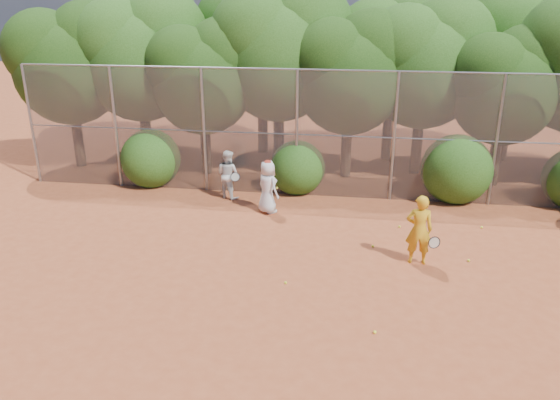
# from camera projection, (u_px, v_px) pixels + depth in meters

# --- Properties ---
(ground) EXTENTS (80.00, 80.00, 0.00)m
(ground) POSITION_uv_depth(u_px,v_px,m) (308.00, 288.00, 12.08)
(ground) COLOR brown
(ground) RESTS_ON ground
(fence_back) EXTENTS (20.05, 0.09, 4.03)m
(fence_back) POSITION_uv_depth(u_px,v_px,m) (325.00, 134.00, 16.93)
(fence_back) COLOR gray
(fence_back) RESTS_ON ground
(tree_0) EXTENTS (4.38, 3.81, 6.00)m
(tree_0) POSITION_uv_depth(u_px,v_px,m) (70.00, 60.00, 19.47)
(tree_0) COLOR black
(tree_0) RESTS_ON ground
(tree_1) EXTENTS (4.64, 4.03, 6.35)m
(tree_1) POSITION_uv_depth(u_px,v_px,m) (141.00, 53.00, 19.50)
(tree_1) COLOR black
(tree_1) RESTS_ON ground
(tree_2) EXTENTS (3.99, 3.47, 5.47)m
(tree_2) POSITION_uv_depth(u_px,v_px,m) (204.00, 73.00, 18.70)
(tree_2) COLOR black
(tree_2) RESTS_ON ground
(tree_3) EXTENTS (4.89, 4.26, 6.70)m
(tree_3) POSITION_uv_depth(u_px,v_px,m) (281.00, 47.00, 19.00)
(tree_3) COLOR black
(tree_3) RESTS_ON ground
(tree_4) EXTENTS (4.19, 3.64, 5.73)m
(tree_4) POSITION_uv_depth(u_px,v_px,m) (351.00, 69.00, 18.31)
(tree_4) COLOR black
(tree_4) RESTS_ON ground
(tree_5) EXTENTS (4.51, 3.92, 6.17)m
(tree_5) POSITION_uv_depth(u_px,v_px,m) (426.00, 59.00, 18.60)
(tree_5) COLOR black
(tree_5) RESTS_ON ground
(tree_6) EXTENTS (3.86, 3.36, 5.29)m
(tree_6) POSITION_uv_depth(u_px,v_px,m) (507.00, 82.00, 17.53)
(tree_6) COLOR black
(tree_6) RESTS_ON ground
(tree_9) EXTENTS (4.83, 4.20, 6.62)m
(tree_9) POSITION_uv_depth(u_px,v_px,m) (139.00, 42.00, 21.71)
(tree_9) COLOR black
(tree_9) RESTS_ON ground
(tree_10) EXTENTS (5.15, 4.48, 7.06)m
(tree_10) POSITION_uv_depth(u_px,v_px,m) (264.00, 36.00, 21.10)
(tree_10) COLOR black
(tree_10) RESTS_ON ground
(tree_11) EXTENTS (4.64, 4.03, 6.35)m
(tree_11) POSITION_uv_depth(u_px,v_px,m) (394.00, 51.00, 20.18)
(tree_11) COLOR black
(tree_11) RESTS_ON ground
(tree_12) EXTENTS (5.02, 4.37, 6.88)m
(tree_12) POSITION_uv_depth(u_px,v_px,m) (519.00, 41.00, 19.99)
(tree_12) COLOR black
(tree_12) RESTS_ON ground
(bush_0) EXTENTS (2.00, 2.00, 2.00)m
(bush_0) POSITION_uv_depth(u_px,v_px,m) (151.00, 156.00, 18.41)
(bush_0) COLOR #1F4511
(bush_0) RESTS_ON ground
(bush_1) EXTENTS (1.80, 1.80, 1.80)m
(bush_1) POSITION_uv_depth(u_px,v_px,m) (297.00, 165.00, 17.74)
(bush_1) COLOR #1F4511
(bush_1) RESTS_ON ground
(bush_2) EXTENTS (2.20, 2.20, 2.20)m
(bush_2) POSITION_uv_depth(u_px,v_px,m) (457.00, 166.00, 16.97)
(bush_2) COLOR #1F4511
(bush_2) RESTS_ON ground
(player_yellow) EXTENTS (0.82, 0.47, 1.73)m
(player_yellow) POSITION_uv_depth(u_px,v_px,m) (419.00, 230.00, 12.93)
(player_yellow) COLOR gold
(player_yellow) RESTS_ON ground
(player_teen) EXTENTS (0.92, 0.89, 1.61)m
(player_teen) POSITION_uv_depth(u_px,v_px,m) (268.00, 187.00, 16.05)
(player_teen) COLOR silver
(player_teen) RESTS_ON ground
(player_white) EXTENTS (0.94, 0.87, 1.56)m
(player_white) POSITION_uv_depth(u_px,v_px,m) (228.00, 174.00, 17.24)
(player_white) COLOR silver
(player_white) RESTS_ON ground
(ball_0) EXTENTS (0.07, 0.07, 0.07)m
(ball_0) POSITION_uv_depth(u_px,v_px,m) (373.00, 246.00, 14.02)
(ball_0) COLOR yellow
(ball_0) RESTS_ON ground
(ball_1) EXTENTS (0.07, 0.07, 0.07)m
(ball_1) POSITION_uv_depth(u_px,v_px,m) (399.00, 227.00, 15.20)
(ball_1) COLOR yellow
(ball_1) RESTS_ON ground
(ball_2) EXTENTS (0.07, 0.07, 0.07)m
(ball_2) POSITION_uv_depth(u_px,v_px,m) (375.00, 332.00, 10.43)
(ball_2) COLOR yellow
(ball_2) RESTS_ON ground
(ball_3) EXTENTS (0.07, 0.07, 0.07)m
(ball_3) POSITION_uv_depth(u_px,v_px,m) (469.00, 261.00, 13.26)
(ball_3) COLOR yellow
(ball_3) RESTS_ON ground
(ball_4) EXTENTS (0.07, 0.07, 0.07)m
(ball_4) POSITION_uv_depth(u_px,v_px,m) (286.00, 283.00, 12.23)
(ball_4) COLOR yellow
(ball_4) RESTS_ON ground
(ball_5) EXTENTS (0.07, 0.07, 0.07)m
(ball_5) POSITION_uv_depth(u_px,v_px,m) (482.00, 227.00, 15.16)
(ball_5) COLOR yellow
(ball_5) RESTS_ON ground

